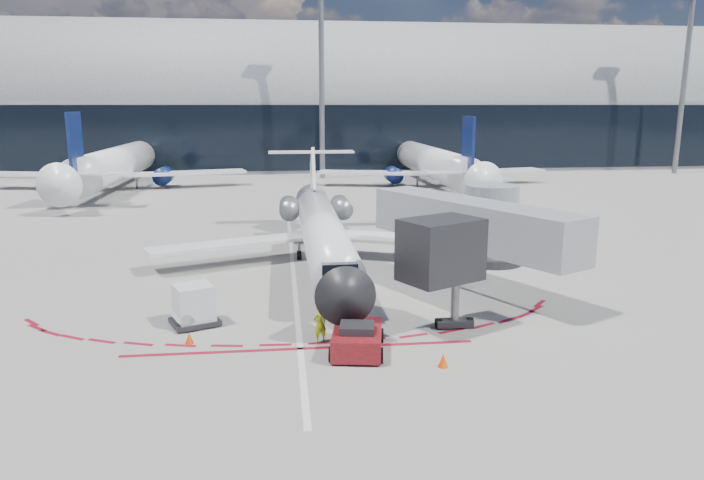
{
  "coord_description": "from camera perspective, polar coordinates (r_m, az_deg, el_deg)",
  "views": [
    {
      "loc": [
        -0.64,
        -35.05,
        9.5
      ],
      "look_at": [
        3.25,
        -1.33,
        2.17
      ],
      "focal_mm": 32.0,
      "sensor_mm": 36.0,
      "label": 1
    }
  ],
  "objects": [
    {
      "name": "light_mast_east",
      "position": [
        100.01,
        27.95,
        12.53
      ],
      "size": [
        0.7,
        0.7,
        25.0
      ],
      "primitive_type": "cylinder",
      "color": "slate",
      "rests_on": "ground"
    },
    {
      "name": "bg_airliner_1",
      "position": [
        76.47,
        7.45,
        8.91
      ],
      "size": [
        32.57,
        34.49,
        10.54
      ],
      "primitive_type": null,
      "color": "white",
      "rests_on": "ground"
    },
    {
      "name": "light_mast_centre",
      "position": [
        83.29,
        -2.78,
        14.23
      ],
      "size": [
        0.7,
        0.7,
        25.0
      ],
      "primitive_type": "cylinder",
      "color": "slate",
      "rests_on": "ground"
    },
    {
      "name": "bg_airliner_0",
      "position": [
        77.91,
        -20.69,
        8.51
      ],
      "size": [
        34.34,
        36.36,
        11.11
      ],
      "primitive_type": null,
      "color": "white",
      "rests_on": "ground"
    },
    {
      "name": "safety_cone_right",
      "position": [
        23.82,
        8.29,
        -10.78
      ],
      "size": [
        0.38,
        0.38,
        0.52
      ],
      "primitive_type": "cone",
      "color": "#E24404",
      "rests_on": "ground"
    },
    {
      "name": "pushback_tug",
      "position": [
        24.81,
        0.48,
        -8.96
      ],
      "size": [
        2.47,
        4.89,
        1.24
      ],
      "rotation": [
        0.0,
        0.0,
        -0.17
      ],
      "color": "#580D0C",
      "rests_on": "ground"
    },
    {
      "name": "apron_stop_bar",
      "position": [
        25.4,
        -4.72,
        -9.81
      ],
      "size": [
        14.0,
        0.25,
        0.01
      ],
      "primitive_type": "cube",
      "color": "maroon",
      "rests_on": "ground"
    },
    {
      "name": "safety_cone_left",
      "position": [
        26.58,
        -14.57,
        -8.61
      ],
      "size": [
        0.35,
        0.35,
        0.48
      ],
      "primitive_type": "cone",
      "color": "#E24404",
      "rests_on": "ground"
    },
    {
      "name": "jet_bridge",
      "position": [
        34.31,
        11.25,
        1.04
      ],
      "size": [
        10.03,
        15.2,
        4.9
      ],
      "color": "#919499",
      "rests_on": "ground"
    },
    {
      "name": "apron_centerline",
      "position": [
        38.25,
        -5.42,
        -2.24
      ],
      "size": [
        0.25,
        40.0,
        0.01
      ],
      "primitive_type": "cube",
      "color": "silver",
      "rests_on": "ground"
    },
    {
      "name": "terminal_building",
      "position": [
        100.03,
        -6.34,
        11.55
      ],
      "size": [
        150.0,
        24.15,
        24.0
      ],
      "color": "#9B9DA1",
      "rests_on": "ground"
    },
    {
      "name": "ramp_worker",
      "position": [
        25.74,
        -2.94,
        -7.62
      ],
      "size": [
        0.68,
        0.58,
        1.58
      ],
      "primitive_type": "imported",
      "rotation": [
        0.0,
        0.0,
        3.56
      ],
      "color": "#B4E818",
      "rests_on": "ground"
    },
    {
      "name": "regional_jet",
      "position": [
        37.89,
        -2.75,
        1.01
      ],
      "size": [
        21.0,
        25.9,
        6.49
      ],
      "color": "white",
      "rests_on": "ground"
    },
    {
      "name": "ground",
      "position": [
        36.32,
        -5.35,
        -3.04
      ],
      "size": [
        260.0,
        260.0,
        0.0
      ],
      "primitive_type": "plane",
      "color": "gray",
      "rests_on": "ground"
    },
    {
      "name": "uld_container",
      "position": [
        28.42,
        -14.16,
        -5.8
      ],
      "size": [
        2.44,
        2.28,
        1.83
      ],
      "rotation": [
        0.0,
        0.0,
        0.4
      ],
      "color": "black",
      "rests_on": "ground"
    }
  ]
}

